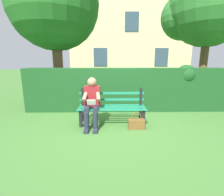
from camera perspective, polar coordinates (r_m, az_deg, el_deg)
name	(u,v)px	position (r m, az deg, el deg)	size (l,w,h in m)	color
ground	(112,124)	(4.22, -0.02, -8.91)	(60.00, 60.00, 0.00)	#3D6B2D
park_bench	(112,107)	(4.15, -0.04, -3.09)	(1.66, 0.53, 0.89)	black
person_seated	(92,101)	(3.96, -6.94, -1.05)	(0.44, 0.73, 1.17)	maroon
hedge_backdrop	(126,88)	(5.34, 5.02, 3.37)	(6.23, 0.74, 1.44)	#19471E
tree	(51,7)	(6.93, -20.31, 27.27)	(3.27, 3.11, 5.02)	brown
building_facade	(129,38)	(13.16, 5.83, 19.95)	(8.23, 3.09, 6.54)	beige
handbag	(136,124)	(3.93, 8.36, -8.72)	(0.37, 0.15, 0.39)	brown
tree_far	(205,8)	(8.04, 29.46, 25.45)	(3.21, 3.06, 5.15)	brown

